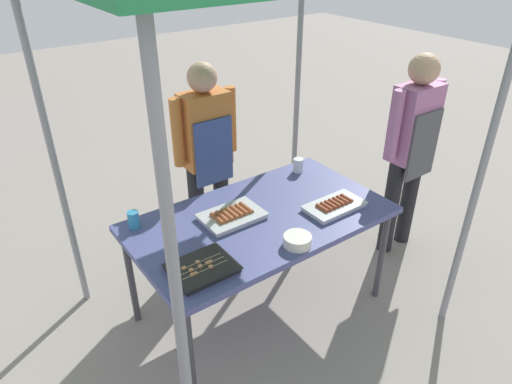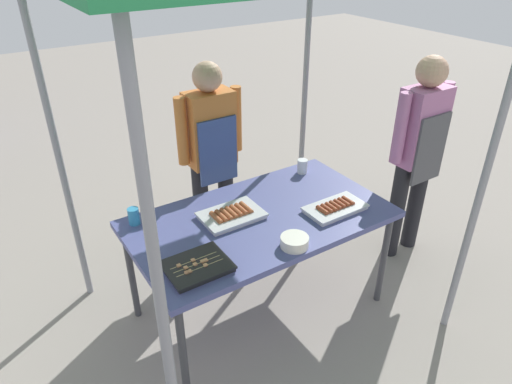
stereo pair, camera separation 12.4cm
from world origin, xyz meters
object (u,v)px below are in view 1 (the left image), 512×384
object	(u,v)px
tray_pork_links	(334,206)
customer_nearby	(411,142)
tray_meat_skewers	(202,268)
drink_cup_by_wok	(298,165)
tray_grilled_sausages	(232,215)
stall_table	(261,223)
vendor_woman	(207,148)
drink_cup_near_edge	(133,220)
condiment_bowl	(297,240)

from	to	relation	value
tray_pork_links	customer_nearby	size ratio (longest dim) A/B	0.25
tray_meat_skewers	drink_cup_by_wok	distance (m)	1.26
tray_grilled_sausages	tray_pork_links	size ratio (longest dim) A/B	0.98
tray_pork_links	tray_meat_skewers	bearing A→B (deg)	-177.64
stall_table	customer_nearby	world-z (taller)	customer_nearby
tray_meat_skewers	customer_nearby	xyz separation A→B (m)	(1.89, 0.18, 0.16)
tray_meat_skewers	drink_cup_by_wok	xyz separation A→B (m)	(1.13, 0.56, 0.03)
stall_table	vendor_woman	distance (m)	0.81
vendor_woman	drink_cup_near_edge	bearing A→B (deg)	29.78
customer_nearby	tray_meat_skewers	bearing A→B (deg)	-174.53
tray_meat_skewers	drink_cup_near_edge	distance (m)	0.60
tray_pork_links	customer_nearby	world-z (taller)	customer_nearby
drink_cup_by_wok	customer_nearby	xyz separation A→B (m)	(0.76, -0.38, 0.13)
tray_grilled_sausages	vendor_woman	distance (m)	0.75
stall_table	drink_cup_by_wok	xyz separation A→B (m)	(0.58, 0.32, 0.10)
tray_grilled_sausages	drink_cup_near_edge	world-z (taller)	drink_cup_near_edge
tray_meat_skewers	tray_grilled_sausages	bearing A→B (deg)	39.19
stall_table	customer_nearby	xyz separation A→B (m)	(1.33, -0.06, 0.23)
tray_grilled_sausages	customer_nearby	bearing A→B (deg)	-5.49
drink_cup_by_wok	customer_nearby	bearing A→B (deg)	-26.86
vendor_woman	condiment_bowl	bearing A→B (deg)	85.39
stall_table	tray_meat_skewers	xyz separation A→B (m)	(-0.55, -0.24, 0.07)
drink_cup_near_edge	customer_nearby	bearing A→B (deg)	-11.37
drink_cup_by_wok	tray_pork_links	bearing A→B (deg)	-105.50
drink_cup_near_edge	vendor_woman	distance (m)	0.88
tray_grilled_sausages	drink_cup_near_edge	distance (m)	0.59
stall_table	customer_nearby	distance (m)	1.36
tray_meat_skewers	tray_pork_links	distance (m)	0.99
tray_grilled_sausages	condiment_bowl	xyz separation A→B (m)	(0.15, -0.44, 0.01)
drink_cup_near_edge	customer_nearby	size ratio (longest dim) A/B	0.07
drink_cup_near_edge	customer_nearby	world-z (taller)	customer_nearby
tray_grilled_sausages	tray_pork_links	distance (m)	0.65
condiment_bowl	drink_cup_near_edge	xyz separation A→B (m)	(-0.67, 0.70, 0.02)
tray_pork_links	drink_cup_by_wok	distance (m)	0.54
tray_grilled_sausages	drink_cup_by_wok	world-z (taller)	drink_cup_by_wok
stall_table	tray_meat_skewers	size ratio (longest dim) A/B	4.80
customer_nearby	drink_cup_near_edge	bearing A→B (deg)	168.63
drink_cup_by_wok	vendor_woman	bearing A→B (deg)	137.19
condiment_bowl	drink_cup_by_wok	size ratio (longest dim) A/B	1.58
tray_grilled_sausages	drink_cup_by_wok	xyz separation A→B (m)	(0.73, 0.24, 0.03)
drink_cup_near_edge	drink_cup_by_wok	bearing A→B (deg)	-0.99
tray_meat_skewers	tray_pork_links	xyz separation A→B (m)	(0.99, 0.04, 0.00)
condiment_bowl	vendor_woman	size ratio (longest dim) A/B	0.11
drink_cup_by_wok	drink_cup_near_edge	bearing A→B (deg)	179.01
condiment_bowl	drink_cup_by_wok	bearing A→B (deg)	49.36
customer_nearby	tray_pork_links	bearing A→B (deg)	-171.17
tray_grilled_sausages	condiment_bowl	bearing A→B (deg)	-71.51
drink_cup_by_wok	customer_nearby	world-z (taller)	customer_nearby
tray_meat_skewers	condiment_bowl	xyz separation A→B (m)	(0.55, -0.12, 0.01)
condiment_bowl	customer_nearby	world-z (taller)	customer_nearby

